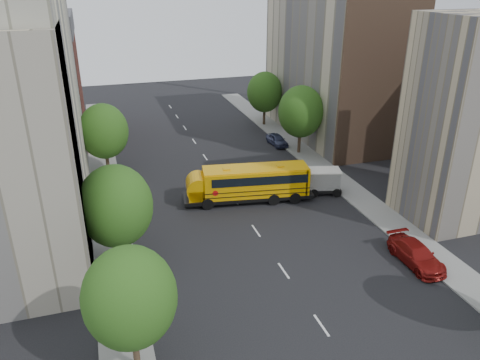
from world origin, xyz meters
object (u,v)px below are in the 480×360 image
street_tree_2 (104,131)px  parked_car_1 (125,181)px  street_tree_1 (116,206)px  street_tree_0 (130,298)px  school_bus (247,182)px  parked_car_4 (277,140)px  parked_car_0 (145,272)px  safari_truck (311,181)px  street_tree_5 (265,92)px  parked_car_3 (416,254)px  street_tree_4 (301,112)px

street_tree_2 → parked_car_1: size_ratio=1.63×
street_tree_1 → parked_car_1: bearing=84.3°
street_tree_0 → street_tree_2: bearing=90.0°
school_bus → parked_car_4: school_bus is taller
street_tree_0 → parked_car_1: street_tree_0 is taller
parked_car_4 → parked_car_0: bearing=-133.1°
school_bus → safari_truck: school_bus is taller
street_tree_1 → parked_car_1: street_tree_1 is taller
street_tree_1 → street_tree_2: 18.00m
street_tree_5 → parked_car_3: size_ratio=1.43×
street_tree_1 → street_tree_2: (0.00, 18.00, -0.12)m
parked_car_4 → school_bus: bearing=-125.6°
school_bus → safari_truck: size_ratio=2.07×
parked_car_0 → parked_car_1: (0.00, 16.05, 0.12)m
safari_truck → school_bus: bearing=-166.8°
street_tree_0 → safari_truck: 25.65m
street_tree_2 → safari_truck: bearing=-29.8°
street_tree_1 → school_bus: street_tree_1 is taller
street_tree_4 → parked_car_1: size_ratio=1.71×
street_tree_0 → school_bus: (12.06, 17.65, -2.74)m
street_tree_1 → school_bus: 14.60m
street_tree_2 → parked_car_3: (20.60, -24.02, -4.07)m
street_tree_2 → school_bus: size_ratio=0.62×
street_tree_2 → street_tree_4: street_tree_4 is taller
street_tree_2 → school_bus: (12.06, -10.35, -2.92)m
street_tree_0 → parked_car_0: (1.40, 7.90, -3.98)m
school_bus → parked_car_0: (-10.66, -9.76, -1.24)m
street_tree_5 → street_tree_1: bearing=-126.3°
street_tree_0 → street_tree_4: bearing=51.8°
street_tree_5 → school_bus: street_tree_5 is taller
parked_car_1 → parked_car_4: size_ratio=1.19×
street_tree_2 → street_tree_4: bearing=0.0°
parked_car_1 → parked_car_4: parked_car_1 is taller
street_tree_2 → parked_car_3: 31.90m
school_bus → parked_car_1: bearing=158.3°
school_bus → parked_car_0: bearing=-128.7°
street_tree_2 → parked_car_1: street_tree_2 is taller
street_tree_0 → parked_car_3: size_ratio=1.41×
street_tree_5 → parked_car_0: bearing=-122.7°
street_tree_2 → parked_car_4: (20.60, 3.49, -4.15)m
street_tree_0 → parked_car_0: 8.95m
street_tree_4 → parked_car_0: (-20.60, -20.10, -4.41)m
street_tree_1 → parked_car_0: 4.98m
street_tree_0 → parked_car_4: size_ratio=1.86×
street_tree_0 → safari_truck: size_ratio=1.24×
parked_car_1 → parked_car_3: size_ratio=0.90×
parked_car_0 → street_tree_2: bearing=-82.7°
school_bus → street_tree_5: bearing=74.9°
parked_car_1 → parked_car_3: (19.20, -19.96, -0.02)m
safari_truck → parked_car_0: bearing=-135.6°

